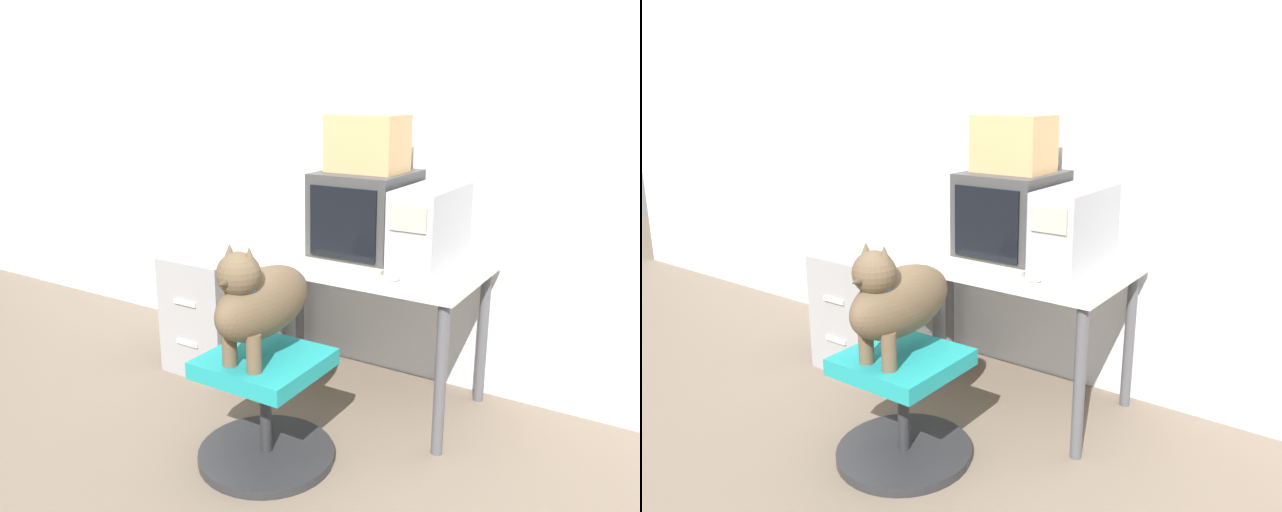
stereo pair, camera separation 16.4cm
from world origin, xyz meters
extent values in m
plane|color=#6B5B4C|center=(0.00, 0.00, 0.00)|extent=(12.00, 12.00, 0.00)
cube|color=silver|center=(0.00, 0.73, 1.30)|extent=(8.00, 0.05, 2.60)
cube|color=silver|center=(0.00, 0.33, 0.71)|extent=(1.19, 0.66, 0.03)
cylinder|color=#4C4C51|center=(-0.54, 0.05, 0.35)|extent=(0.05, 0.05, 0.69)
cylinder|color=#4C4C51|center=(0.54, 0.05, 0.35)|extent=(0.05, 0.05, 0.69)
cylinder|color=#4C4C51|center=(-0.54, 0.61, 0.35)|extent=(0.05, 0.05, 0.69)
cylinder|color=#4C4C51|center=(0.54, 0.61, 0.35)|extent=(0.05, 0.05, 0.69)
cube|color=#383838|center=(-0.01, 0.41, 0.93)|extent=(0.42, 0.45, 0.42)
cube|color=black|center=(-0.01, 0.18, 0.93)|extent=(0.34, 0.01, 0.33)
cube|color=#99999E|center=(0.33, 0.39, 0.91)|extent=(0.22, 0.50, 0.38)
cube|color=#9E998E|center=(0.33, 0.13, 1.00)|extent=(0.16, 0.01, 0.11)
cube|color=beige|center=(-0.02, 0.10, 0.73)|extent=(0.44, 0.18, 0.02)
cube|color=beige|center=(-0.02, 0.10, 0.75)|extent=(0.41, 0.14, 0.00)
ellipsoid|color=silver|center=(0.28, 0.12, 0.74)|extent=(0.06, 0.05, 0.03)
cylinder|color=#262628|center=(-0.06, -0.37, 0.02)|extent=(0.58, 0.58, 0.04)
cylinder|color=#262628|center=(-0.06, -0.37, 0.22)|extent=(0.05, 0.05, 0.36)
cube|color=teal|center=(-0.06, -0.37, 0.44)|extent=(0.45, 0.45, 0.07)
ellipsoid|color=brown|center=(-0.06, -0.36, 0.70)|extent=(0.22, 0.55, 0.28)
cylinder|color=brown|center=(-0.12, -0.51, 0.55)|extent=(0.06, 0.06, 0.16)
cylinder|color=brown|center=(0.00, -0.51, 0.55)|extent=(0.06, 0.06, 0.16)
sphere|color=brown|center=(-0.06, -0.51, 0.86)|extent=(0.17, 0.17, 0.17)
cone|color=#3E3123|center=(-0.06, -0.59, 0.85)|extent=(0.08, 0.09, 0.08)
cone|color=brown|center=(-0.11, -0.50, 0.93)|extent=(0.06, 0.06, 0.08)
cone|color=brown|center=(-0.01, -0.50, 0.93)|extent=(0.06, 0.06, 0.08)
torus|color=blue|center=(-0.06, -0.49, 0.80)|extent=(0.12, 0.12, 0.02)
cube|color=gray|center=(-0.86, 0.30, 0.33)|extent=(0.42, 0.57, 0.65)
cube|color=beige|center=(-0.86, 0.01, 0.44)|extent=(0.15, 0.01, 0.02)
cube|color=beige|center=(-0.86, 0.01, 0.21)|extent=(0.15, 0.01, 0.02)
cube|color=tan|center=(-0.01, 0.41, 1.28)|extent=(0.35, 0.25, 0.27)
cube|color=beige|center=(-0.01, 0.41, 1.41)|extent=(0.04, 0.25, 0.00)
camera|label=1|loc=(1.38, -2.24, 1.54)|focal=35.00mm
camera|label=2|loc=(1.51, -2.15, 1.54)|focal=35.00mm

